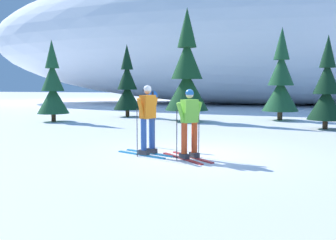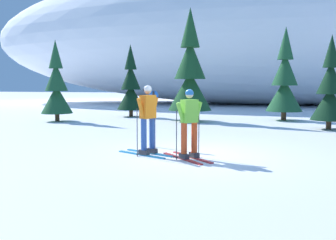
# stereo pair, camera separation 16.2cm
# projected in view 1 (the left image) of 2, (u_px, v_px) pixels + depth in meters

# --- Properties ---
(ground_plane) EXTENTS (120.00, 120.00, 0.00)m
(ground_plane) POSITION_uv_depth(u_px,v_px,m) (195.00, 154.00, 10.08)
(ground_plane) COLOR white
(skier_lime_jacket) EXTENTS (1.46, 1.50, 1.74)m
(skier_lime_jacket) POSITION_uv_depth(u_px,v_px,m) (189.00, 123.00, 9.38)
(skier_lime_jacket) COLOR red
(skier_lime_jacket) RESTS_ON ground
(skier_orange_jacket) EXTENTS (1.62, 1.10, 1.83)m
(skier_orange_jacket) POSITION_uv_depth(u_px,v_px,m) (147.00, 118.00, 9.91)
(skier_orange_jacket) COLOR #2893CC
(skier_orange_jacket) RESTS_ON ground
(pine_tree_far_left) EXTENTS (1.53, 1.53, 3.96)m
(pine_tree_far_left) POSITION_uv_depth(u_px,v_px,m) (53.00, 88.00, 18.43)
(pine_tree_far_left) COLOR #47301E
(pine_tree_far_left) RESTS_ON ground
(pine_tree_center_left) EXTENTS (1.55, 1.55, 4.01)m
(pine_tree_center_left) POSITION_uv_depth(u_px,v_px,m) (127.00, 87.00, 21.09)
(pine_tree_center_left) COLOR #47301E
(pine_tree_center_left) RESTS_ON ground
(pine_tree_center) EXTENTS (2.12, 2.12, 5.50)m
(pine_tree_center) POSITION_uv_depth(u_px,v_px,m) (187.00, 74.00, 18.49)
(pine_tree_center) COLOR #47301E
(pine_tree_center) RESTS_ON ground
(pine_tree_center_right) EXTENTS (1.80, 1.80, 4.65)m
(pine_tree_center_right) POSITION_uv_depth(u_px,v_px,m) (281.00, 82.00, 19.06)
(pine_tree_center_right) COLOR #47301E
(pine_tree_center_right) RESTS_ON ground
(pine_tree_far_right) EXTENTS (1.47, 1.47, 3.82)m
(pine_tree_far_right) POSITION_uv_depth(u_px,v_px,m) (327.00, 90.00, 15.40)
(pine_tree_far_right) COLOR #47301E
(pine_tree_far_right) RESTS_ON ground
(snow_ridge_background) EXTENTS (51.73, 17.80, 11.90)m
(snow_ridge_background) POSITION_uv_depth(u_px,v_px,m) (267.00, 35.00, 32.64)
(snow_ridge_background) COLOR white
(snow_ridge_background) RESTS_ON ground
(trail_marker_post) EXTENTS (0.28, 0.07, 1.66)m
(trail_marker_post) POSITION_uv_depth(u_px,v_px,m) (153.00, 115.00, 11.13)
(trail_marker_post) COLOR black
(trail_marker_post) RESTS_ON ground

